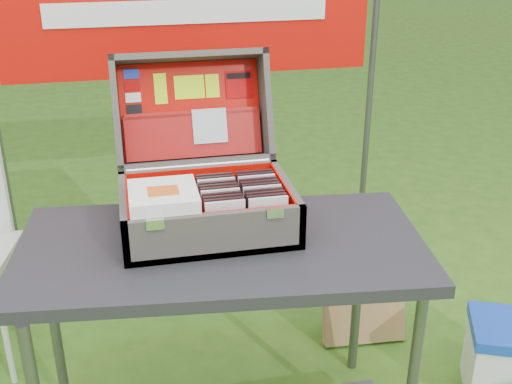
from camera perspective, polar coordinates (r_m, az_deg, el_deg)
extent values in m
cube|color=#242425|center=(1.98, -3.09, -5.01)|extent=(1.30, 0.75, 0.04)
cylinder|color=#59595B|center=(2.15, 13.80, -15.61)|extent=(0.04, 0.04, 0.74)
cylinder|color=#59595B|center=(2.40, -17.46, -11.34)|extent=(0.04, 0.04, 0.74)
cylinder|color=#59595B|center=(2.52, 9.03, -8.58)|extent=(0.04, 0.04, 0.74)
cube|color=#4E4A41|center=(2.04, -4.28, -3.07)|extent=(0.53, 0.38, 0.02)
cube|color=#4E4A41|center=(1.86, -3.56, -3.92)|extent=(0.53, 0.02, 0.14)
cube|color=#4E4A41|center=(2.18, -5.00, 0.51)|extent=(0.53, 0.02, 0.14)
cube|color=#4E4A41|center=(2.00, -11.62, -2.17)|extent=(0.02, 0.38, 0.14)
cube|color=#4E4A41|center=(2.06, 2.74, -0.88)|extent=(0.02, 0.38, 0.14)
cube|color=red|center=(2.04, -4.29, -2.73)|extent=(0.49, 0.34, 0.01)
cube|color=silver|center=(1.81, -8.95, -2.86)|extent=(0.05, 0.01, 0.03)
cube|color=silver|center=(1.85, 1.71, -1.88)|extent=(0.05, 0.01, 0.03)
cylinder|color=silver|center=(2.16, -5.10, 2.36)|extent=(0.48, 0.02, 0.02)
cube|color=#4E4A41|center=(2.29, -5.83, 7.23)|extent=(0.53, 0.15, 0.37)
cube|color=#4E4A41|center=(2.25, -6.05, 11.89)|extent=(0.53, 0.14, 0.07)
cube|color=#4E4A41|center=(2.23, -5.32, 2.69)|extent=(0.53, 0.14, 0.07)
cube|color=#4E4A41|center=(2.22, -12.31, 6.77)|extent=(0.02, 0.26, 0.41)
cube|color=#4E4A41|center=(2.27, 0.81, 7.74)|extent=(0.02, 0.26, 0.41)
cube|color=red|center=(2.28, -5.80, 7.25)|extent=(0.49, 0.12, 0.32)
cube|color=red|center=(1.86, -3.63, -3.44)|extent=(0.49, 0.01, 0.12)
cube|color=red|center=(2.16, -4.96, 0.62)|extent=(0.49, 0.01, 0.12)
cube|color=red|center=(2.00, -11.26, -1.87)|extent=(0.01, 0.34, 0.12)
cube|color=red|center=(2.05, 2.38, -0.65)|extent=(0.01, 0.34, 0.12)
cube|color=maroon|center=(2.26, -5.58, 5.03)|extent=(0.47, 0.08, 0.15)
cube|color=maroon|center=(2.25, -5.71, 6.97)|extent=(0.46, 0.03, 0.03)
cube|color=silver|center=(2.25, -4.13, 5.88)|extent=(0.12, 0.05, 0.12)
cube|color=#1933B2|center=(2.27, -11.04, 10.25)|extent=(0.05, 0.01, 0.03)
cube|color=#AB0000|center=(2.27, -10.95, 9.24)|extent=(0.05, 0.01, 0.03)
cube|color=white|center=(2.26, -10.86, 8.24)|extent=(0.05, 0.01, 0.03)
cube|color=black|center=(2.26, -10.77, 7.23)|extent=(0.05, 0.01, 0.03)
cube|color=#CFFC0C|center=(2.27, -8.49, 9.06)|extent=(0.04, 0.04, 0.10)
cube|color=#CFFC0C|center=(2.28, -5.94, 9.25)|extent=(0.10, 0.03, 0.08)
cube|color=#CFFC0C|center=(2.29, -3.90, 9.39)|extent=(0.05, 0.03, 0.08)
cube|color=#AB0000|center=(2.30, -1.52, 9.54)|extent=(0.10, 0.03, 0.09)
cube|color=black|center=(2.30, -1.57, 10.28)|extent=(0.09, 0.01, 0.02)
cube|color=silver|center=(1.88, -2.74, -2.70)|extent=(0.12, 0.01, 0.14)
cube|color=black|center=(1.90, -2.84, -2.42)|extent=(0.12, 0.01, 0.14)
cube|color=black|center=(1.92, -2.94, -2.14)|extent=(0.12, 0.01, 0.14)
cube|color=black|center=(1.94, -3.04, -1.87)|extent=(0.12, 0.01, 0.14)
cube|color=silver|center=(1.96, -3.14, -1.60)|extent=(0.12, 0.01, 0.14)
cube|color=black|center=(1.97, -3.24, -1.34)|extent=(0.12, 0.01, 0.14)
cube|color=black|center=(1.99, -3.33, -1.08)|extent=(0.12, 0.01, 0.14)
cube|color=black|center=(2.01, -3.42, -0.83)|extent=(0.12, 0.01, 0.14)
cube|color=silver|center=(2.03, -3.52, -0.58)|extent=(0.12, 0.01, 0.14)
cube|color=black|center=(2.05, -3.60, -0.33)|extent=(0.12, 0.01, 0.14)
cube|color=black|center=(2.07, -3.69, -0.09)|extent=(0.12, 0.01, 0.14)
cube|color=silver|center=(1.90, 1.09, -2.34)|extent=(0.12, 0.01, 0.14)
cube|color=black|center=(1.92, 0.95, -2.06)|extent=(0.12, 0.01, 0.14)
cube|color=black|center=(1.94, 0.81, -1.79)|extent=(0.12, 0.01, 0.14)
cube|color=black|center=(1.96, 0.68, -1.52)|extent=(0.12, 0.01, 0.14)
cube|color=silver|center=(1.98, 0.55, -1.26)|extent=(0.12, 0.01, 0.14)
cube|color=black|center=(1.99, 0.42, -1.00)|extent=(0.12, 0.01, 0.14)
cube|color=black|center=(2.01, 0.29, -0.75)|extent=(0.12, 0.01, 0.14)
cube|color=black|center=(2.03, 0.16, -0.50)|extent=(0.12, 0.01, 0.14)
cube|color=silver|center=(2.05, 0.04, -0.26)|extent=(0.12, 0.01, 0.14)
cube|color=black|center=(2.07, -0.08, -0.02)|extent=(0.12, 0.01, 0.14)
cube|color=black|center=(2.09, -0.20, 0.21)|extent=(0.12, 0.01, 0.14)
cube|color=white|center=(1.91, -8.22, -0.82)|extent=(0.20, 0.20, 0.00)
cube|color=white|center=(1.91, -8.23, -0.69)|extent=(0.20, 0.20, 0.00)
cube|color=white|center=(1.90, -8.24, -0.55)|extent=(0.20, 0.20, 0.00)
cube|color=white|center=(1.90, -8.24, -0.41)|extent=(0.20, 0.20, 0.00)
cube|color=white|center=(1.90, -8.25, -0.28)|extent=(0.20, 0.20, 0.00)
cube|color=white|center=(1.90, -8.26, -0.14)|extent=(0.20, 0.20, 0.00)
cube|color=white|center=(1.90, -8.27, 0.00)|extent=(0.20, 0.20, 0.00)
cube|color=white|center=(1.89, -8.28, 0.13)|extent=(0.20, 0.20, 0.00)
cube|color=#D85919|center=(1.88, -8.26, 0.12)|extent=(0.09, 0.07, 0.00)
cylinder|color=silver|center=(2.67, -21.42, -11.54)|extent=(0.02, 0.02, 0.47)
cylinder|color=silver|center=(2.96, -20.50, -7.56)|extent=(0.02, 0.02, 0.47)
cylinder|color=silver|center=(2.78, -21.82, 0.68)|extent=(0.02, 0.02, 0.44)
cube|color=#A37946|center=(2.79, 9.53, -9.47)|extent=(0.36, 0.17, 0.37)
cylinder|color=#59595B|center=(3.15, 10.03, 7.94)|extent=(0.03, 0.03, 1.70)
cube|color=#BD0B05|center=(2.84, -6.00, 15.69)|extent=(1.60, 0.02, 0.55)
cube|color=white|center=(2.83, -5.97, 15.65)|extent=(1.20, 0.00, 0.10)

